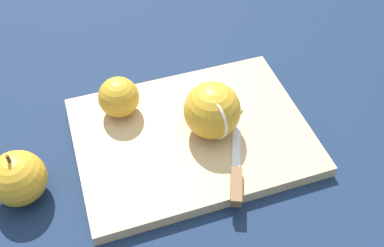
# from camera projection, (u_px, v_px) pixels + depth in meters

# --- Properties ---
(ground_plane) EXTENTS (4.00, 4.00, 0.00)m
(ground_plane) POSITION_uv_depth(u_px,v_px,m) (192.00, 140.00, 0.74)
(ground_plane) COLOR #14233D
(cutting_board) EXTENTS (0.41, 0.33, 0.02)m
(cutting_board) POSITION_uv_depth(u_px,v_px,m) (192.00, 136.00, 0.73)
(cutting_board) COLOR tan
(cutting_board) RESTS_ON ground_plane
(apple_half_left) EXTENTS (0.07, 0.07, 0.07)m
(apple_half_left) POSITION_uv_depth(u_px,v_px,m) (119.00, 97.00, 0.73)
(apple_half_left) COLOR gold
(apple_half_left) RESTS_ON cutting_board
(apple_half_right) EXTENTS (0.09, 0.09, 0.09)m
(apple_half_right) POSITION_uv_depth(u_px,v_px,m) (212.00, 112.00, 0.69)
(apple_half_right) COLOR gold
(apple_half_right) RESTS_ON cutting_board
(knife) EXTENTS (0.05, 0.17, 0.02)m
(knife) POSITION_uv_depth(u_px,v_px,m) (236.00, 177.00, 0.65)
(knife) COLOR silver
(knife) RESTS_ON cutting_board
(apple_slice) EXTENTS (0.05, 0.05, 0.00)m
(apple_slice) POSITION_uv_depth(u_px,v_px,m) (227.00, 106.00, 0.76)
(apple_slice) COLOR #EFE5C6
(apple_slice) RESTS_ON cutting_board
(apple_whole) EXTENTS (0.08, 0.08, 0.09)m
(apple_whole) POSITION_uv_depth(u_px,v_px,m) (18.00, 178.00, 0.64)
(apple_whole) COLOR gold
(apple_whole) RESTS_ON ground_plane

